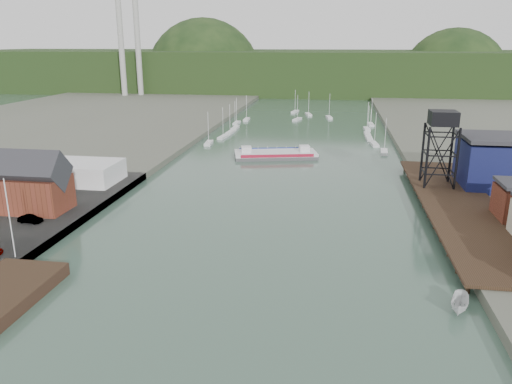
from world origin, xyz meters
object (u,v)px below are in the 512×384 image
(harbor_building, at_px, (34,187))
(chain_ferry, at_px, (276,154))
(motorboat, at_px, (460,304))
(lift_tower, at_px, (443,123))

(harbor_building, distance_m, chain_ferry, 69.85)
(motorboat, bearing_deg, harbor_building, 179.75)
(harbor_building, xyz_separation_m, lift_tower, (77.00, 28.00, 9.56))
(chain_ferry, bearing_deg, harbor_building, -136.70)
(harbor_building, xyz_separation_m, motorboat, (70.83, -23.13, -5.06))
(harbor_building, bearing_deg, motorboat, -18.09)
(lift_tower, bearing_deg, harbor_building, -160.02)
(lift_tower, bearing_deg, chain_ferry, 142.06)
(lift_tower, height_order, chain_ferry, lift_tower)
(harbor_building, height_order, motorboat, harbor_building)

